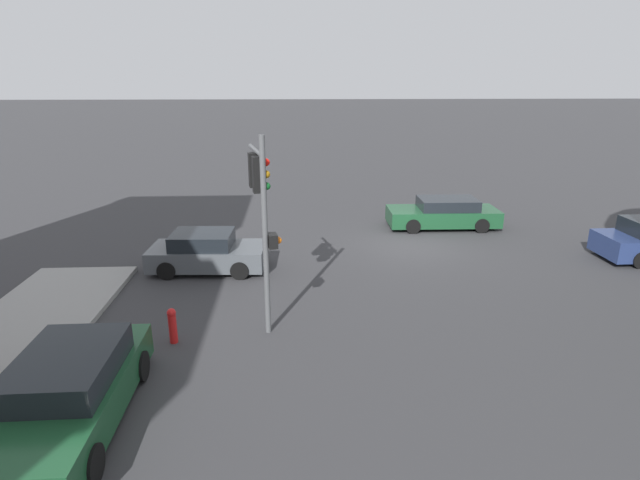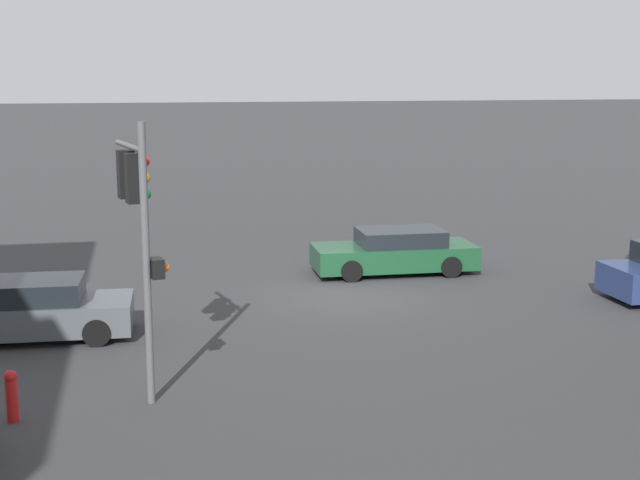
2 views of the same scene
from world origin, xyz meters
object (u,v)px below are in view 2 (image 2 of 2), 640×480
crossing_car_1 (395,252)px  fire_hydrant (12,394)px  crossing_car_0 (43,310)px  traffic_signal (138,207)px

crossing_car_1 → fire_hydrant: bearing=46.3°
crossing_car_0 → fire_hydrant: bearing=-87.9°
traffic_signal → crossing_car_1: bearing=37.1°
traffic_signal → crossing_car_1: size_ratio=1.05×
crossing_car_1 → fire_hydrant: (9.60, 9.68, -0.14)m
crossing_car_0 → fire_hydrant: crossing_car_0 is taller
traffic_signal → crossing_car_1: 11.67m
crossing_car_1 → crossing_car_0: bearing=27.3°
traffic_signal → crossing_car_1: (-7.37, -8.58, -2.86)m
traffic_signal → fire_hydrant: (2.23, 1.10, -3.00)m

